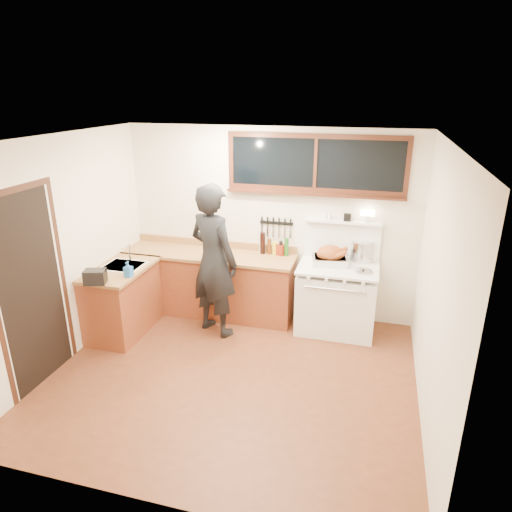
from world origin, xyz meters
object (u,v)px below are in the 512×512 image
(vintage_stove, at_px, (337,297))
(roast_turkey, at_px, (330,256))
(man, at_px, (214,261))
(cutting_board, at_px, (218,255))

(vintage_stove, xyz_separation_m, roast_turkey, (-0.12, 0.06, 0.54))
(man, relative_size, cutting_board, 4.12)
(vintage_stove, relative_size, roast_turkey, 3.19)
(man, height_order, cutting_board, man)
(cutting_board, height_order, roast_turkey, roast_turkey)
(cutting_board, bearing_deg, roast_turkey, 7.52)
(man, distance_m, cutting_board, 0.35)
(vintage_stove, distance_m, roast_turkey, 0.55)
(vintage_stove, relative_size, cutting_board, 3.28)
(vintage_stove, distance_m, man, 1.69)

